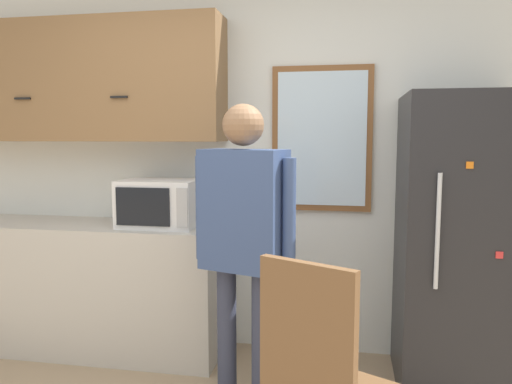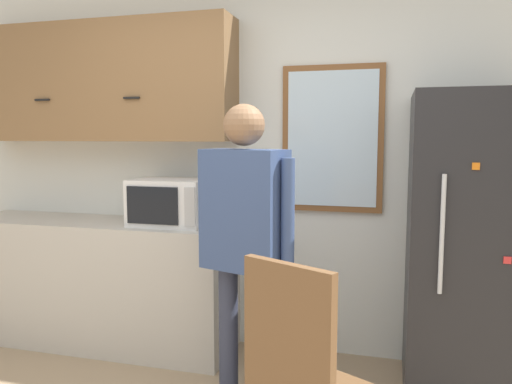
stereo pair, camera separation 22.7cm
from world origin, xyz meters
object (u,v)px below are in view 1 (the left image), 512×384
Objects in this scene: refrigerator at (459,244)px; chair at (320,377)px; microwave at (160,203)px; person at (244,225)px.

chair is (-0.75, -1.19, -0.31)m from refrigerator.
microwave is at bearing -20.81° from chair.
person is 1.60× the size of chair.
chair is at bearing -47.58° from microwave.
chair is (1.16, -1.27, -0.50)m from microwave.
microwave reaches higher than chair.
chair is at bearing -122.37° from refrigerator.
refrigerator is (1.22, 0.47, -0.16)m from person.
microwave is 0.89m from person.
person is (0.69, -0.55, -0.03)m from microwave.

